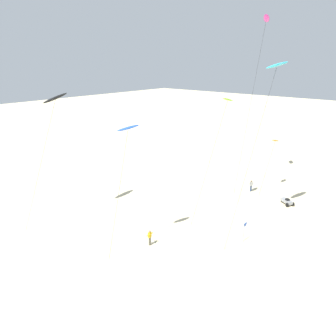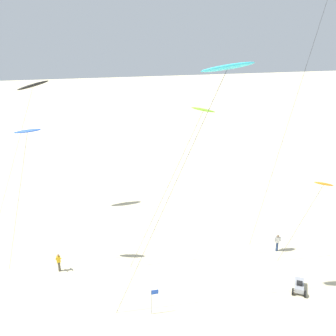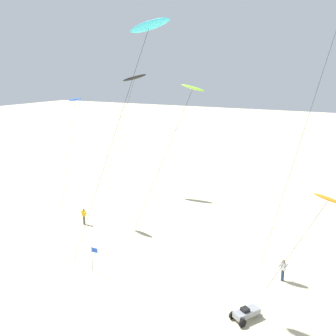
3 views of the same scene
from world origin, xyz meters
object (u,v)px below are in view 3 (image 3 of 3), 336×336
at_px(kite_lime, 191,91).
at_px(kite_flyer_nearest, 283,270).
at_px(kite_cyan, 148,28).
at_px(marker_flag, 93,255).
at_px(kite_black, 134,78).
at_px(beach_buggy, 246,313).
at_px(kite_orange, 328,200).
at_px(kite_flyer_middle, 84,216).
at_px(kite_blue, 75,101).

bearing_deg(kite_lime, kite_flyer_nearest, -2.03).
bearing_deg(kite_cyan, marker_flag, -176.04).
bearing_deg(kite_black, beach_buggy, -43.21).
xyz_separation_m(kite_black, kite_flyer_nearest, (21.30, -13.46, -13.05)).
relative_size(kite_orange, marker_flag, 3.61).
distance_m(kite_cyan, marker_flag, 16.55).
relative_size(kite_cyan, kite_black, 1.23).
height_order(kite_flyer_nearest, marker_flag, marker_flag).
height_order(kite_flyer_middle, marker_flag, marker_flag).
height_order(kite_black, kite_orange, kite_black).
height_order(kite_black, kite_flyer_middle, kite_black).
height_order(kite_lime, marker_flag, kite_lime).
height_order(kite_lime, beach_buggy, kite_lime).
distance_m(kite_flyer_nearest, marker_flag, 13.99).
height_order(kite_orange, kite_blue, kite_blue).
height_order(kite_cyan, kite_black, kite_cyan).
height_order(kite_black, kite_flyer_nearest, kite_black).
relative_size(kite_blue, kite_flyer_middle, 7.45).
bearing_deg(marker_flag, kite_cyan, 3.96).
bearing_deg(kite_flyer_middle, kite_lime, -5.04).
bearing_deg(kite_black, marker_flag, -65.98).
height_order(kite_lime, kite_orange, kite_lime).
distance_m(kite_blue, kite_flyer_nearest, 23.87).
height_order(kite_flyer_nearest, beach_buggy, kite_flyer_nearest).
xyz_separation_m(kite_cyan, kite_flyer_nearest, (7.97, 5.27, -16.42)).
distance_m(kite_lime, beach_buggy, 15.68).
xyz_separation_m(kite_black, marker_flag, (8.50, -19.07, -12.46)).
xyz_separation_m(kite_lime, kite_flyer_middle, (-12.00, 1.06, -12.47)).
height_order(kite_flyer_nearest, kite_flyer_middle, same).
distance_m(kite_lime, kite_black, 18.99).
height_order(kite_black, kite_blue, kite_black).
relative_size(kite_flyer_middle, beach_buggy, 0.81).
xyz_separation_m(kite_flyer_nearest, kite_flyer_middle, (-19.65, 1.33, 0.00)).
xyz_separation_m(kite_blue, kite_flyer_nearest, (20.98, -2.49, -11.10)).
distance_m(kite_orange, marker_flag, 16.86).
relative_size(kite_blue, kite_flyer_nearest, 7.45).
bearing_deg(kite_lime, kite_orange, -11.21).
bearing_deg(marker_flag, kite_orange, 14.00).
relative_size(kite_black, kite_flyer_middle, 8.77).
bearing_deg(beach_buggy, kite_blue, 157.96).
distance_m(kite_cyan, kite_flyer_nearest, 19.00).
xyz_separation_m(kite_orange, kite_flyer_middle, (-22.26, 3.09, -6.27)).
relative_size(kite_lime, marker_flag, 6.65).
bearing_deg(kite_black, kite_blue, -88.34).
distance_m(kite_lime, kite_blue, 13.59).
height_order(kite_cyan, kite_flyer_nearest, kite_cyan).
xyz_separation_m(kite_blue, kite_flyer_middle, (1.33, -1.16, -11.10)).
xyz_separation_m(kite_orange, kite_flyer_nearest, (-2.60, 1.76, -6.27)).
relative_size(kite_cyan, kite_flyer_middle, 10.77).
distance_m(kite_black, beach_buggy, 30.94).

